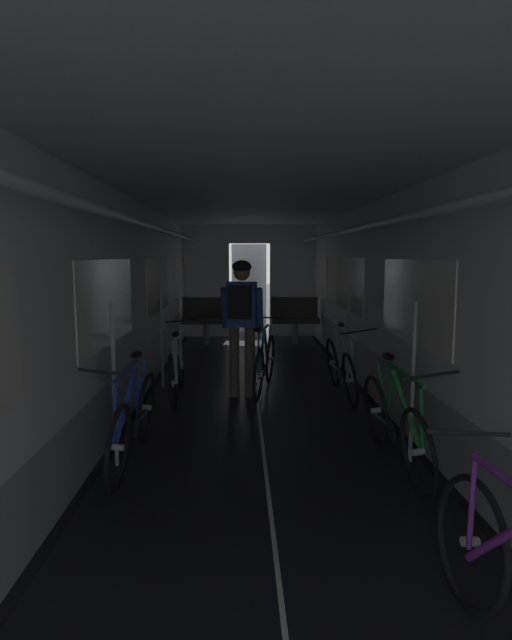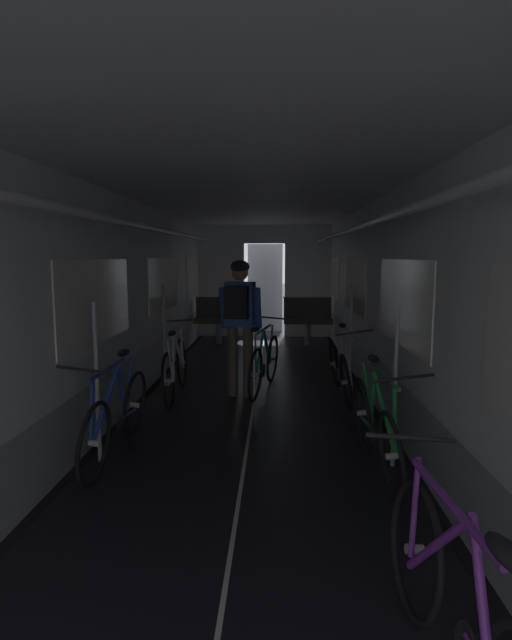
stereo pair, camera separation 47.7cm
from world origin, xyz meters
TOP-DOWN VIEW (x-y plane):
  - train_car_shell at (-0.00, 3.60)m, footprint 3.14×12.34m
  - bench_seat_far_left at (-0.90, 8.07)m, footprint 0.98×0.51m
  - bench_seat_far_right at (0.90, 8.07)m, footprint 0.98×0.51m
  - bicycle_silver at (1.08, 4.19)m, footprint 0.44×1.69m
  - bicycle_purple at (1.00, -0.21)m, footprint 0.44×1.69m
  - bicycle_white at (-1.00, 4.12)m, footprint 0.44×1.69m
  - bicycle_green at (1.10, 2.01)m, footprint 0.44×1.69m
  - bicycle_blue at (-1.13, 2.17)m, footprint 0.44×1.69m
  - person_cyclist_aisle at (-0.19, 4.19)m, footprint 0.55×0.43m
  - bicycle_teal_in_aisle at (0.11, 4.46)m, footprint 0.49×1.67m

SIDE VIEW (x-z plane):
  - bicycle_silver at x=1.08m, z-range -0.10..0.86m
  - bicycle_green at x=1.10m, z-range -0.10..0.86m
  - bicycle_blue at x=-1.13m, z-range -0.09..0.86m
  - bicycle_purple at x=1.00m, z-range -0.09..0.86m
  - bicycle_white at x=-1.00m, z-range -0.09..0.86m
  - bicycle_teal_in_aisle at x=0.11m, z-range -0.09..0.86m
  - bench_seat_far_left at x=-0.90m, z-range 0.09..1.04m
  - bench_seat_far_right at x=0.90m, z-range 0.09..1.04m
  - person_cyclist_aisle at x=-0.19m, z-range 0.21..1.94m
  - train_car_shell at x=0.00m, z-range 0.41..2.98m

